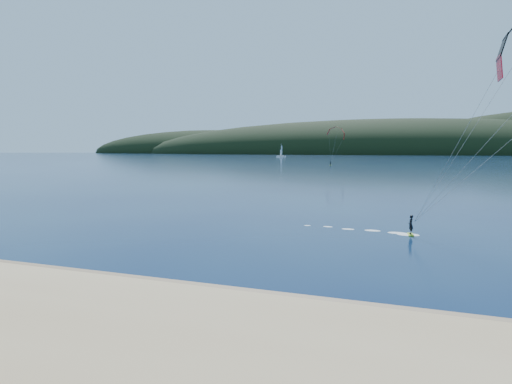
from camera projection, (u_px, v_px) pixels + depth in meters
ground at (86, 311)px, 21.42m from camera, size 1800.00×1800.00×0.00m
wet_sand at (141, 284)px, 25.62m from camera, size 220.00×2.50×0.10m
headland at (413, 154)px, 716.66m from camera, size 1200.00×310.00×140.00m
kitesurfer_far at (336, 136)px, 210.71m from camera, size 9.00×5.63×17.14m
sailboat at (281, 156)px, 437.98m from camera, size 9.19×5.95×13.14m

